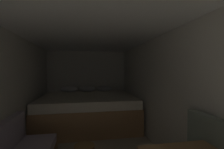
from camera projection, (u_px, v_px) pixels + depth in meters
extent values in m
cube|color=silver|center=(87.00, 83.00, 5.04)|extent=(2.55, 0.05, 2.04)
cube|color=silver|center=(0.00, 99.00, 2.18)|extent=(0.05, 5.32, 2.04)
cube|color=silver|center=(165.00, 94.00, 2.61)|extent=(0.05, 5.32, 2.04)
cube|color=white|center=(90.00, 28.00, 2.37)|extent=(2.55, 5.32, 0.05)
cube|color=#9E7247|center=(88.00, 114.00, 4.05)|extent=(2.33, 1.89, 0.58)
cube|color=beige|center=(88.00, 99.00, 4.04)|extent=(2.29, 1.85, 0.20)
ellipsoid|color=white|center=(69.00, 89.00, 4.65)|extent=(0.50, 0.36, 0.18)
ellipsoid|color=white|center=(104.00, 88.00, 4.83)|extent=(0.50, 0.36, 0.18)
ellipsoid|color=white|center=(87.00, 89.00, 4.74)|extent=(0.50, 0.36, 0.18)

